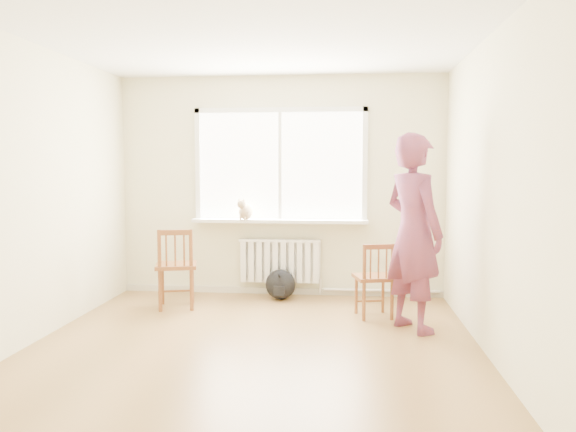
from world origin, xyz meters
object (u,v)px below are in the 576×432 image
(chair_right, at_px, (375,280))
(person, at_px, (414,233))
(chair_left, at_px, (176,268))
(backpack, at_px, (280,284))
(cat, at_px, (245,211))

(chair_right, bearing_deg, person, 116.06)
(chair_left, bearing_deg, backpack, -168.16)
(chair_left, bearing_deg, chair_right, 161.35)
(person, distance_m, cat, 2.23)
(chair_right, bearing_deg, backpack, -47.47)
(chair_left, relative_size, backpack, 2.49)
(chair_left, xyz_separation_m, chair_right, (2.20, -0.17, -0.05))
(chair_left, height_order, person, person)
(cat, xyz_separation_m, backpack, (0.44, -0.10, -0.88))
(person, relative_size, cat, 4.78)
(chair_right, height_order, cat, cat)
(chair_right, relative_size, cat, 2.00)
(cat, height_order, backpack, cat)
(chair_right, height_order, backpack, chair_right)
(chair_right, relative_size, person, 0.42)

